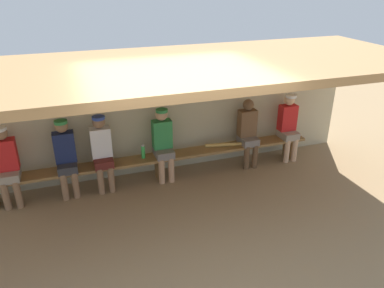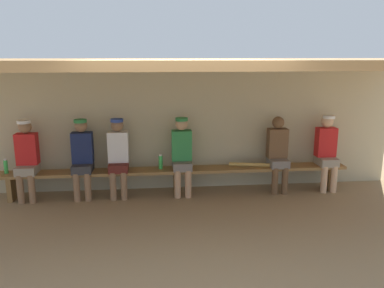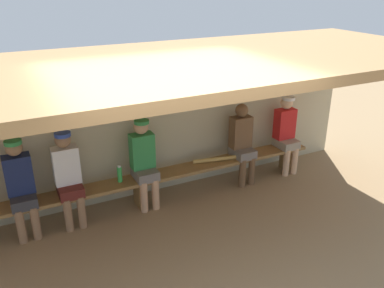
{
  "view_description": "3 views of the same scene",
  "coord_description": "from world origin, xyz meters",
  "px_view_note": "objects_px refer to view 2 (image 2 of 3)",
  "views": [
    {
      "loc": [
        -1.38,
        -4.41,
        3.51
      ],
      "look_at": [
        0.56,
        1.28,
        0.74
      ],
      "focal_mm": 35.09,
      "sensor_mm": 36.0,
      "label": 1
    },
    {
      "loc": [
        -0.36,
        -4.84,
        2.37
      ],
      "look_at": [
        0.24,
        1.17,
        0.98
      ],
      "focal_mm": 36.13,
      "sensor_mm": 36.0,
      "label": 2
    },
    {
      "loc": [
        -1.64,
        -3.52,
        3.23
      ],
      "look_at": [
        0.81,
        1.39,
        0.92
      ],
      "focal_mm": 37.91,
      "sensor_mm": 36.0,
      "label": 3
    }
  ],
  "objects_px": {
    "bench": "(176,173)",
    "player_in_blue": "(278,151)",
    "player_in_red": "(182,153)",
    "player_rightmost": "(82,155)",
    "player_near_post": "(327,149)",
    "water_bottle_clear": "(6,166)",
    "player_middle": "(118,154)",
    "baseball_bat": "(253,165)",
    "water_bottle_green": "(161,162)",
    "player_leftmost": "(27,156)"
  },
  "relations": [
    {
      "from": "water_bottle_clear",
      "to": "baseball_bat",
      "type": "bearing_deg",
      "value": -0.27
    },
    {
      "from": "player_in_red",
      "to": "water_bottle_clear",
      "type": "relative_size",
      "value": 5.42
    },
    {
      "from": "water_bottle_green",
      "to": "player_rightmost",
      "type": "bearing_deg",
      "value": -178.92
    },
    {
      "from": "player_in_red",
      "to": "player_near_post",
      "type": "xyz_separation_m",
      "value": [
        2.58,
        0.0,
        0.0
      ]
    },
    {
      "from": "player_near_post",
      "to": "player_rightmost",
      "type": "bearing_deg",
      "value": 180.0
    },
    {
      "from": "water_bottle_clear",
      "to": "water_bottle_green",
      "type": "distance_m",
      "value": 2.55
    },
    {
      "from": "player_in_blue",
      "to": "baseball_bat",
      "type": "height_order",
      "value": "player_in_blue"
    },
    {
      "from": "player_near_post",
      "to": "player_rightmost",
      "type": "xyz_separation_m",
      "value": [
        -4.26,
        0.0,
        0.0
      ]
    },
    {
      "from": "bench",
      "to": "player_near_post",
      "type": "bearing_deg",
      "value": 0.08
    },
    {
      "from": "player_middle",
      "to": "baseball_bat",
      "type": "relative_size",
      "value": 1.61
    },
    {
      "from": "player_rightmost",
      "to": "water_bottle_green",
      "type": "distance_m",
      "value": 1.32
    },
    {
      "from": "player_in_blue",
      "to": "water_bottle_green",
      "type": "height_order",
      "value": "player_in_blue"
    },
    {
      "from": "bench",
      "to": "water_bottle_clear",
      "type": "xyz_separation_m",
      "value": [
        -2.82,
        0.02,
        0.19
      ]
    },
    {
      "from": "player_in_blue",
      "to": "water_bottle_clear",
      "type": "relative_size",
      "value": 5.38
    },
    {
      "from": "player_in_red",
      "to": "player_in_blue",
      "type": "xyz_separation_m",
      "value": [
        1.69,
        -0.0,
        -0.02
      ]
    },
    {
      "from": "player_in_blue",
      "to": "water_bottle_clear",
      "type": "distance_m",
      "value": 4.62
    },
    {
      "from": "player_rightmost",
      "to": "baseball_bat",
      "type": "relative_size",
      "value": 1.61
    },
    {
      "from": "player_leftmost",
      "to": "water_bottle_green",
      "type": "bearing_deg",
      "value": 0.64
    },
    {
      "from": "player_leftmost",
      "to": "water_bottle_green",
      "type": "distance_m",
      "value": 2.21
    },
    {
      "from": "player_middle",
      "to": "water_bottle_clear",
      "type": "xyz_separation_m",
      "value": [
        -1.84,
        0.02,
        -0.17
      ]
    },
    {
      "from": "bench",
      "to": "player_in_blue",
      "type": "relative_size",
      "value": 4.49
    },
    {
      "from": "bench",
      "to": "player_leftmost",
      "type": "bearing_deg",
      "value": 179.92
    },
    {
      "from": "player_in_blue",
      "to": "player_middle",
      "type": "bearing_deg",
      "value": 179.99
    },
    {
      "from": "player_rightmost",
      "to": "player_in_blue",
      "type": "distance_m",
      "value": 3.36
    },
    {
      "from": "water_bottle_green",
      "to": "player_near_post",
      "type": "bearing_deg",
      "value": -0.48
    },
    {
      "from": "player_leftmost",
      "to": "player_rightmost",
      "type": "height_order",
      "value": "same"
    },
    {
      "from": "player_near_post",
      "to": "water_bottle_green",
      "type": "relative_size",
      "value": 5.29
    },
    {
      "from": "player_in_red",
      "to": "baseball_bat",
      "type": "height_order",
      "value": "player_in_red"
    },
    {
      "from": "player_leftmost",
      "to": "player_rightmost",
      "type": "xyz_separation_m",
      "value": [
        0.9,
        0.0,
        0.0
      ]
    },
    {
      "from": "player_middle",
      "to": "baseball_bat",
      "type": "bearing_deg",
      "value": -0.09
    },
    {
      "from": "player_leftmost",
      "to": "player_rightmost",
      "type": "bearing_deg",
      "value": 0.0
    },
    {
      "from": "water_bottle_clear",
      "to": "water_bottle_green",
      "type": "height_order",
      "value": "water_bottle_green"
    },
    {
      "from": "bench",
      "to": "player_rightmost",
      "type": "bearing_deg",
      "value": 179.87
    },
    {
      "from": "player_rightmost",
      "to": "player_in_blue",
      "type": "relative_size",
      "value": 1.01
    },
    {
      "from": "bench",
      "to": "water_bottle_clear",
      "type": "bearing_deg",
      "value": 179.6
    },
    {
      "from": "player_leftmost",
      "to": "player_middle",
      "type": "height_order",
      "value": "same"
    },
    {
      "from": "player_in_red",
      "to": "water_bottle_clear",
      "type": "distance_m",
      "value": 2.93
    },
    {
      "from": "player_near_post",
      "to": "water_bottle_green",
      "type": "distance_m",
      "value": 2.95
    },
    {
      "from": "bench",
      "to": "player_leftmost",
      "type": "distance_m",
      "value": 2.49
    },
    {
      "from": "player_middle",
      "to": "player_in_blue",
      "type": "relative_size",
      "value": 1.01
    },
    {
      "from": "player_in_red",
      "to": "player_middle",
      "type": "relative_size",
      "value": 1.0
    },
    {
      "from": "player_leftmost",
      "to": "water_bottle_clear",
      "type": "distance_m",
      "value": 0.39
    },
    {
      "from": "player_in_blue",
      "to": "player_rightmost",
      "type": "bearing_deg",
      "value": 179.99
    },
    {
      "from": "water_bottle_clear",
      "to": "baseball_bat",
      "type": "height_order",
      "value": "water_bottle_clear"
    },
    {
      "from": "player_leftmost",
      "to": "player_near_post",
      "type": "bearing_deg",
      "value": 0.0
    },
    {
      "from": "player_rightmost",
      "to": "player_near_post",
      "type": "bearing_deg",
      "value": 0.0
    },
    {
      "from": "player_near_post",
      "to": "player_middle",
      "type": "bearing_deg",
      "value": 180.0
    },
    {
      "from": "player_in_blue",
      "to": "water_bottle_clear",
      "type": "xyz_separation_m",
      "value": [
        -4.61,
        0.02,
        -0.15
      ]
    },
    {
      "from": "player_in_red",
      "to": "player_rightmost",
      "type": "distance_m",
      "value": 1.67
    },
    {
      "from": "player_middle",
      "to": "baseball_bat",
      "type": "height_order",
      "value": "player_middle"
    }
  ]
}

